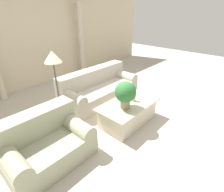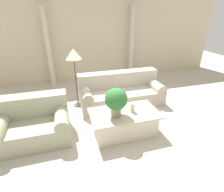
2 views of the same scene
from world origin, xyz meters
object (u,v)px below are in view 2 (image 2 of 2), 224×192
sofa_long (121,92)px  floor_lamp (74,57)px  potted_plant (116,100)px  coffee_table (124,122)px  loveseat (34,123)px

sofa_long → floor_lamp: (-1.17, 0.16, 1.00)m
potted_plant → floor_lamp: (-0.61, 1.54, 0.50)m
sofa_long → floor_lamp: bearing=172.1°
sofa_long → potted_plant: bearing=-112.4°
potted_plant → coffee_table: bearing=16.4°
coffee_table → floor_lamp: floor_lamp is taller
loveseat → coffee_table: 1.83m
sofa_long → loveseat: same height
coffee_table → floor_lamp: (-0.81, 1.48, 1.08)m
loveseat → potted_plant: (1.59, -0.43, 0.49)m
coffee_table → sofa_long: bearing=74.4°
floor_lamp → coffee_table: bearing=-61.4°
loveseat → potted_plant: size_ratio=2.38×
coffee_table → loveseat: bearing=168.4°
coffee_table → potted_plant: size_ratio=2.41×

